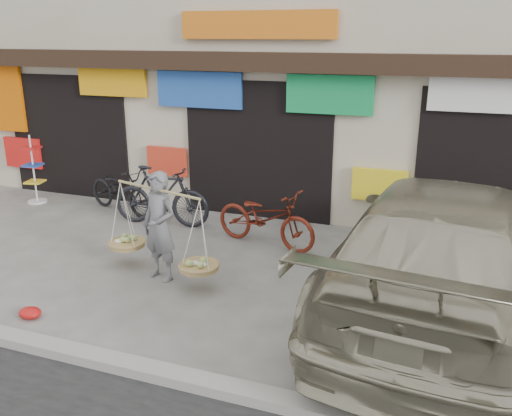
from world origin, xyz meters
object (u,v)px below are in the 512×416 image
(street_vendor, at_px, (160,231))
(bike_1, at_px, (161,196))
(display_rack, at_px, (34,176))
(bike_0, at_px, (121,190))
(suv, at_px, (446,247))
(bike_2, at_px, (266,218))

(street_vendor, bearing_deg, bike_1, 135.14)
(street_vendor, relative_size, display_rack, 1.35)
(bike_0, distance_m, bike_1, 1.29)
(street_vendor, bearing_deg, bike_0, 148.87)
(street_vendor, distance_m, suv, 4.02)
(bike_2, distance_m, display_rack, 5.61)
(display_rack, bearing_deg, street_vendor, -28.69)
(street_vendor, distance_m, bike_0, 3.53)
(bike_2, bearing_deg, bike_1, 95.34)
(bike_2, bearing_deg, bike_0, 90.92)
(bike_0, bearing_deg, bike_2, -84.46)
(bike_1, distance_m, suv, 5.46)
(bike_1, distance_m, display_rack, 3.36)
(bike_0, bearing_deg, street_vendor, -118.98)
(bike_0, bearing_deg, suv, -90.43)
(street_vendor, bearing_deg, display_rack, 166.96)
(suv, xyz_separation_m, display_rack, (-8.53, 2.03, -0.29))
(bike_1, xyz_separation_m, suv, (5.19, -1.67, 0.31))
(bike_1, relative_size, display_rack, 1.30)
(suv, bearing_deg, bike_2, -18.68)
(bike_1, xyz_separation_m, bike_2, (2.23, -0.31, -0.07))
(bike_0, relative_size, suv, 0.29)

